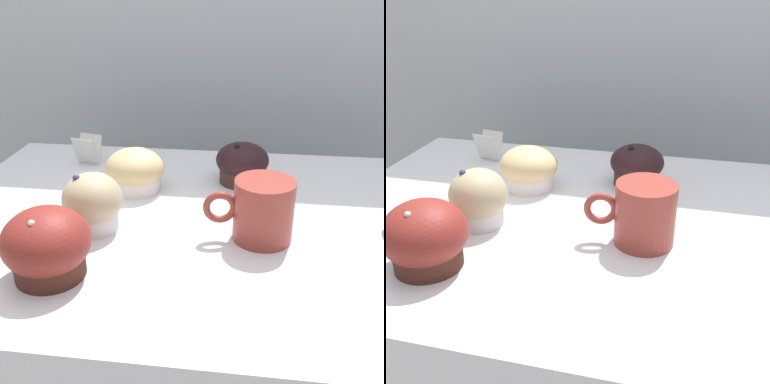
# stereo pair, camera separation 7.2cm
# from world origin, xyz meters

# --- Properties ---
(wall_back) EXTENTS (3.20, 0.10, 1.80)m
(wall_back) POSITION_xyz_m (0.00, 0.60, 0.90)
(wall_back) COLOR #B2B7BC
(wall_back) RESTS_ON ground
(muffin_back_left) EXTENTS (0.11, 0.11, 0.10)m
(muffin_back_left) POSITION_xyz_m (-0.23, -0.18, 0.94)
(muffin_back_left) COLOR #482218
(muffin_back_left) RESTS_ON display_counter
(muffin_back_right) EXTENTS (0.11, 0.11, 0.08)m
(muffin_back_right) POSITION_xyz_m (-0.18, 0.09, 0.94)
(muffin_back_right) COLOR white
(muffin_back_right) RESTS_ON display_counter
(muffin_front_left) EXTENTS (0.10, 0.10, 0.08)m
(muffin_front_left) POSITION_xyz_m (0.01, 0.15, 0.94)
(muffin_front_left) COLOR #3F291D
(muffin_front_left) RESTS_ON display_counter
(muffin_front_right) EXTENTS (0.09, 0.09, 0.09)m
(muffin_front_right) POSITION_xyz_m (-0.21, -0.06, 0.94)
(muffin_front_right) COLOR silver
(muffin_front_right) RESTS_ON display_counter
(coffee_cup) EXTENTS (0.13, 0.09, 0.09)m
(coffee_cup) POSITION_xyz_m (0.05, -0.05, 0.95)
(coffee_cup) COLOR #99382D
(coffee_cup) RESTS_ON display_counter
(price_card) EXTENTS (0.06, 0.05, 0.06)m
(price_card) POSITION_xyz_m (-0.31, 0.21, 0.93)
(price_card) COLOR white
(price_card) RESTS_ON display_counter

